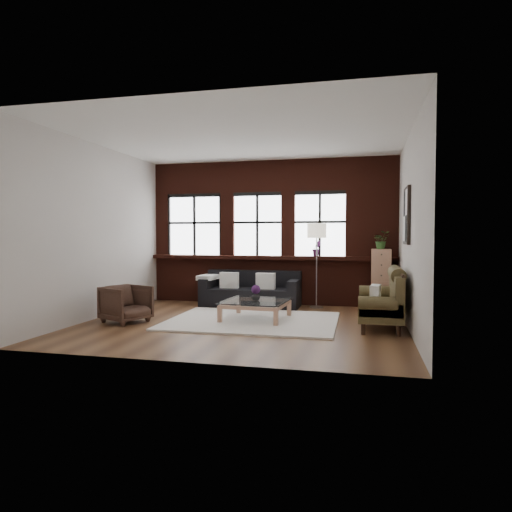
% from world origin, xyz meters
% --- Properties ---
extents(floor, '(5.50, 5.50, 0.00)m').
position_xyz_m(floor, '(0.00, 0.00, 0.00)').
color(floor, brown).
rests_on(floor, ground).
extents(ceiling, '(5.50, 5.50, 0.00)m').
position_xyz_m(ceiling, '(0.00, 0.00, 3.20)').
color(ceiling, white).
rests_on(ceiling, ground).
extents(wall_back, '(5.50, 0.00, 5.50)m').
position_xyz_m(wall_back, '(0.00, 2.50, 1.60)').
color(wall_back, beige).
rests_on(wall_back, ground).
extents(wall_front, '(5.50, 0.00, 5.50)m').
position_xyz_m(wall_front, '(0.00, -2.50, 1.60)').
color(wall_front, beige).
rests_on(wall_front, ground).
extents(wall_left, '(0.00, 5.00, 5.00)m').
position_xyz_m(wall_left, '(-2.75, 0.00, 1.60)').
color(wall_left, beige).
rests_on(wall_left, ground).
extents(wall_right, '(0.00, 5.00, 5.00)m').
position_xyz_m(wall_right, '(2.75, 0.00, 1.60)').
color(wall_right, beige).
rests_on(wall_right, ground).
extents(brick_backwall, '(5.50, 0.12, 3.20)m').
position_xyz_m(brick_backwall, '(0.00, 2.44, 1.60)').
color(brick_backwall, '#42170F').
rests_on(brick_backwall, floor).
extents(sill_ledge, '(5.50, 0.30, 0.08)m').
position_xyz_m(sill_ledge, '(0.00, 2.35, 1.04)').
color(sill_ledge, '#42170F').
rests_on(sill_ledge, brick_backwall).
extents(window_left, '(1.38, 0.10, 1.50)m').
position_xyz_m(window_left, '(-1.80, 2.45, 1.75)').
color(window_left, black).
rests_on(window_left, brick_backwall).
extents(window_mid, '(1.38, 0.10, 1.50)m').
position_xyz_m(window_mid, '(-0.30, 2.45, 1.75)').
color(window_mid, black).
rests_on(window_mid, brick_backwall).
extents(window_right, '(1.38, 0.10, 1.50)m').
position_xyz_m(window_right, '(1.10, 2.45, 1.75)').
color(window_right, black).
rests_on(window_right, brick_backwall).
extents(wall_poster, '(0.05, 0.74, 0.94)m').
position_xyz_m(wall_poster, '(2.72, 0.30, 1.85)').
color(wall_poster, black).
rests_on(wall_poster, wall_right).
extents(shag_rug, '(2.98, 2.35, 0.03)m').
position_xyz_m(shag_rug, '(0.13, 0.22, 0.02)').
color(shag_rug, white).
rests_on(shag_rug, floor).
extents(dark_sofa, '(2.09, 0.85, 0.76)m').
position_xyz_m(dark_sofa, '(-0.32, 1.90, 0.38)').
color(dark_sofa, black).
rests_on(dark_sofa, floor).
extents(pillow_a, '(0.41, 0.16, 0.34)m').
position_xyz_m(pillow_a, '(-0.77, 1.80, 0.57)').
color(pillow_a, white).
rests_on(pillow_a, dark_sofa).
extents(pillow_b, '(0.40, 0.15, 0.34)m').
position_xyz_m(pillow_b, '(0.02, 1.80, 0.57)').
color(pillow_b, white).
rests_on(pillow_b, dark_sofa).
extents(vintage_settee, '(0.78, 1.75, 0.94)m').
position_xyz_m(vintage_settee, '(2.30, 0.33, 0.47)').
color(vintage_settee, '#483D21').
rests_on(vintage_settee, floor).
extents(pillow_settee, '(0.19, 0.39, 0.34)m').
position_xyz_m(pillow_settee, '(2.22, -0.21, 0.58)').
color(pillow_settee, white).
rests_on(pillow_settee, vintage_settee).
extents(armchair, '(0.93, 0.92, 0.65)m').
position_xyz_m(armchair, '(-2.03, -0.34, 0.32)').
color(armchair, '#37241B').
rests_on(armchair, floor).
extents(coffee_table, '(1.19, 1.19, 0.38)m').
position_xyz_m(coffee_table, '(0.16, 0.35, 0.18)').
color(coffee_table, tan).
rests_on(coffee_table, shag_rug).
extents(vase, '(0.17, 0.17, 0.16)m').
position_xyz_m(vase, '(0.16, 0.35, 0.45)').
color(vase, '#B2B2B2').
rests_on(vase, coffee_table).
extents(flowers, '(0.16, 0.16, 0.16)m').
position_xyz_m(flowers, '(0.16, 0.35, 0.56)').
color(flowers, '#491D55').
rests_on(flowers, vase).
extents(drawer_chest, '(0.39, 0.39, 1.25)m').
position_xyz_m(drawer_chest, '(2.38, 2.04, 0.63)').
color(drawer_chest, tan).
rests_on(drawer_chest, floor).
extents(potted_plant_top, '(0.38, 0.34, 0.37)m').
position_xyz_m(potted_plant_top, '(2.38, 2.04, 1.44)').
color(potted_plant_top, '#2D5923').
rests_on(potted_plant_top, drawer_chest).
extents(floor_lamp, '(0.40, 0.40, 1.93)m').
position_xyz_m(floor_lamp, '(1.07, 2.04, 0.97)').
color(floor_lamp, '#A5A5A8').
rests_on(floor_lamp, floor).
extents(sill_plant, '(0.22, 0.20, 0.34)m').
position_xyz_m(sill_plant, '(1.05, 2.32, 1.25)').
color(sill_plant, '#491D55').
rests_on(sill_plant, sill_ledge).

